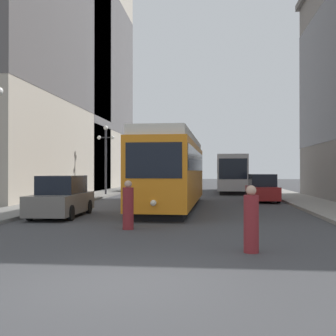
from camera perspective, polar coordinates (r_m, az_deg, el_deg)
name	(u,v)px	position (r m, az deg, el deg)	size (l,w,h in m)	color
ground_plane	(118,284)	(7.86, -6.85, -15.38)	(200.00, 200.00, 0.00)	#424244
sidewalk_left	(130,188)	(48.36, -5.22, -2.72)	(2.85, 120.00, 0.15)	gray
sidewalk_right	(266,189)	(47.82, 13.24, -2.74)	(2.85, 120.00, 0.15)	gray
streetcar	(174,170)	(23.13, 0.75, -0.23)	(2.88, 14.25, 3.89)	black
transit_bus	(231,172)	(40.71, 8.63, -0.52)	(2.89, 11.96, 3.45)	black
parked_car_left_near	(62,198)	(19.32, -14.24, -3.91)	(2.03, 4.80, 1.82)	black
parked_car_left_mid	(141,184)	(39.75, -3.67, -2.12)	(1.89, 4.80, 1.82)	black
parked_car_right_far	(262,189)	(28.40, 12.67, -2.80)	(1.93, 4.31, 1.82)	black
pedestrian_crossing_near	(251,221)	(10.69, 11.25, -7.12)	(0.37, 0.37, 1.67)	maroon
pedestrian_crossing_far	(128,207)	(14.67, -5.44, -5.24)	(0.38, 0.38, 1.70)	maroon
lamp_post_left_far	(106,149)	(34.37, -8.46, 2.55)	(1.41, 0.36, 5.57)	#333338
building_left_corner	(55,71)	(51.81, -15.09, 12.58)	(15.33, 19.44, 26.52)	#A89E8E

